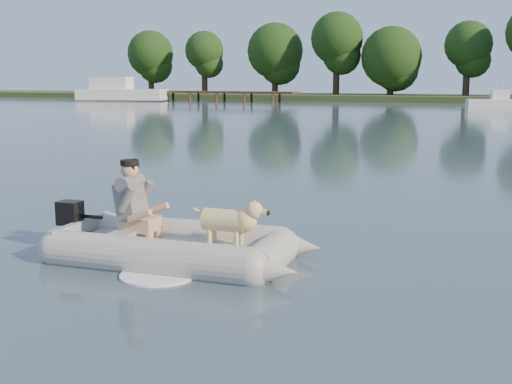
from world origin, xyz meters
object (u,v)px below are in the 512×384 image
at_px(cabin_cruiser, 122,89).
at_px(motorboat, 503,97).
at_px(dinghy, 178,216).
at_px(dog, 225,224).
at_px(man, 132,198).
at_px(dock, 212,96).

relative_size(cabin_cruiser, motorboat, 1.81).
xyz_separation_m(dinghy, motorboat, (1.97, 43.42, 0.43)).
xyz_separation_m(dinghy, dog, (0.61, 0.09, -0.07)).
height_order(man, cabin_cruiser, cabin_cruiser).
xyz_separation_m(dock, cabin_cruiser, (-8.75, -2.89, 0.70)).
distance_m(cabin_cruiser, motorboat, 36.94).
bearing_deg(cabin_cruiser, motorboat, -21.98).
bearing_deg(dinghy, man, 175.76).
relative_size(dinghy, man, 4.22).
bearing_deg(motorboat, dock, 151.84).
height_order(dog, motorboat, motorboat).
xyz_separation_m(dog, cabin_cruiser, (-35.22, 48.49, 0.73)).
height_order(dinghy, motorboat, motorboat).
bearing_deg(motorboat, cabin_cruiser, 159.95).
bearing_deg(man, dock, 111.98).
relative_size(dock, cabin_cruiser, 1.93).
xyz_separation_m(man, motorboat, (2.65, 43.42, 0.25)).
height_order(dinghy, cabin_cruiser, cabin_cruiser).
height_order(dinghy, dog, dinghy).
distance_m(dock, motorboat, 28.98).
relative_size(man, cabin_cruiser, 0.11).
distance_m(dinghy, man, 0.69).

